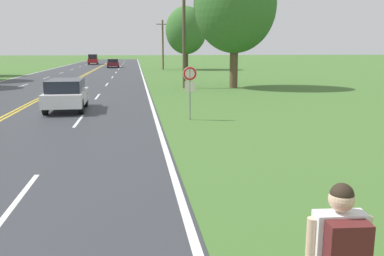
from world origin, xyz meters
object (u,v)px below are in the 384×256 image
tree_far_back (186,30)px  car_red_suv_mid_near (93,59)px  traffic_sign (190,80)px  car_white_suv_nearest (66,94)px  car_maroon_sedan_approaching (113,63)px  tree_behind_sign (235,5)px

tree_far_back → car_red_suv_mid_near: 28.03m
tree_far_back → car_red_suv_mid_near: tree_far_back is taller
traffic_sign → car_white_suv_nearest: bearing=148.1°
traffic_sign → car_white_suv_nearest: 6.69m
car_red_suv_mid_near → car_maroon_sedan_approaching: bearing=-165.0°
traffic_sign → tree_behind_sign: bearing=69.3°
tree_far_back → car_white_suv_nearest: (-10.81, -38.94, -4.76)m
tree_far_back → car_white_suv_nearest: size_ratio=2.21×
tree_far_back → car_maroon_sedan_approaching: 14.85m
traffic_sign → car_white_suv_nearest: size_ratio=0.56×
car_maroon_sedan_approaching → tree_behind_sign: bearing=13.8°
tree_behind_sign → tree_far_back: (-0.15, 28.40, -0.62)m
car_white_suv_nearest → car_red_suv_mid_near: size_ratio=0.87×
tree_far_back → car_red_suv_mid_near: bearing=124.0°
car_maroon_sedan_approaching → traffic_sign: bearing=3.6°
tree_behind_sign → car_white_suv_nearest: (-10.95, -10.54, -5.38)m
car_maroon_sedan_approaching → car_red_suv_mid_near: (-4.52, 14.16, 0.31)m
car_white_suv_nearest → car_red_suv_mid_near: car_red_suv_mid_near is taller
tree_far_back → car_red_suv_mid_near: (-15.48, 22.92, -4.56)m
tree_far_back → car_maroon_sedan_approaching: tree_far_back is taller
traffic_sign → car_maroon_sedan_approaching: bearing=96.4°
tree_behind_sign → car_red_suv_mid_near: tree_behind_sign is taller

